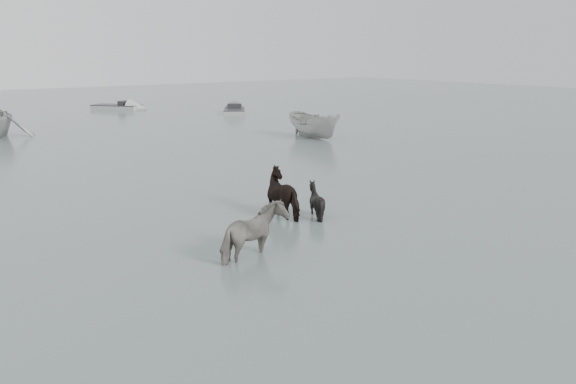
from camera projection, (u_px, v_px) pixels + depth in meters
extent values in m
plane|color=#576762|center=(275.00, 248.00, 14.04)|extent=(140.00, 140.00, 0.00)
imported|color=black|center=(253.00, 226.00, 13.29)|extent=(2.00, 1.31, 1.55)
imported|color=black|center=(288.00, 187.00, 16.92)|extent=(1.87, 2.01, 1.63)
imported|color=black|center=(316.00, 195.00, 16.73)|extent=(1.42, 1.35, 1.24)
imported|color=#A9A9A4|center=(314.00, 123.00, 32.00)|extent=(1.69, 4.25, 1.63)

